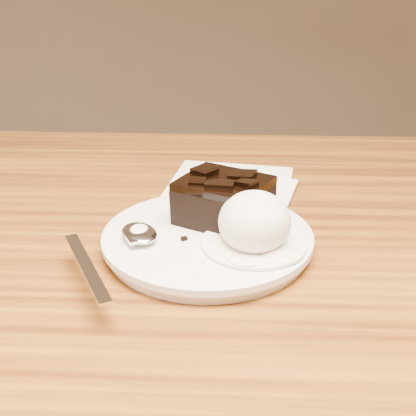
{
  "coord_description": "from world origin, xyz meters",
  "views": [
    {
      "loc": [
        0.11,
        -0.48,
        1.03
      ],
      "look_at": [
        0.08,
        0.03,
        0.79
      ],
      "focal_mm": 50.12,
      "sensor_mm": 36.0,
      "label": 1
    }
  ],
  "objects_px": {
    "brownie": "(224,203)",
    "spoon": "(139,235)",
    "plate": "(208,241)",
    "ice_cream_scoop": "(254,222)",
    "napkin": "(229,184)"
  },
  "relations": [
    {
      "from": "spoon",
      "to": "napkin",
      "type": "height_order",
      "value": "spoon"
    },
    {
      "from": "ice_cream_scoop",
      "to": "plate",
      "type": "bearing_deg",
      "value": 153.88
    },
    {
      "from": "plate",
      "to": "ice_cream_scoop",
      "type": "bearing_deg",
      "value": -26.12
    },
    {
      "from": "brownie",
      "to": "spoon",
      "type": "relative_size",
      "value": 0.45
    },
    {
      "from": "spoon",
      "to": "napkin",
      "type": "relative_size",
      "value": 1.24
    },
    {
      "from": "plate",
      "to": "napkin",
      "type": "relative_size",
      "value": 1.4
    },
    {
      "from": "brownie",
      "to": "napkin",
      "type": "relative_size",
      "value": 0.56
    },
    {
      "from": "plate",
      "to": "spoon",
      "type": "height_order",
      "value": "spoon"
    },
    {
      "from": "napkin",
      "to": "plate",
      "type": "bearing_deg",
      "value": -96.92
    },
    {
      "from": "plate",
      "to": "ice_cream_scoop",
      "type": "height_order",
      "value": "ice_cream_scoop"
    },
    {
      "from": "spoon",
      "to": "napkin",
      "type": "bearing_deg",
      "value": 37.46
    },
    {
      "from": "brownie",
      "to": "ice_cream_scoop",
      "type": "xyz_separation_m",
      "value": [
        0.03,
        -0.05,
        0.0
      ]
    },
    {
      "from": "ice_cream_scoop",
      "to": "napkin",
      "type": "relative_size",
      "value": 0.49
    },
    {
      "from": "plate",
      "to": "spoon",
      "type": "bearing_deg",
      "value": -166.13
    },
    {
      "from": "brownie",
      "to": "plate",
      "type": "bearing_deg",
      "value": -116.67
    }
  ]
}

